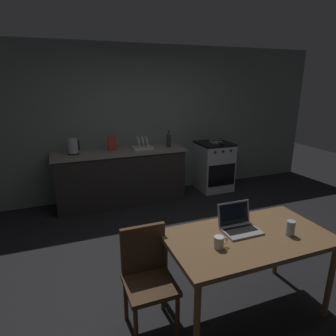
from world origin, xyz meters
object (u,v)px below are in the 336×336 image
laptop (239,225)px  chair (147,273)px  dining_table (248,243)px  electric_kettle (73,147)px  coffee_mug (219,242)px  bottle (169,139)px  dish_rack (142,146)px  stove_oven (214,166)px  frying_pan (216,141)px  drinking_glass (290,228)px  cereal_box (112,143)px

laptop → chair: bearing=176.1°
dining_table → electric_kettle: 3.11m
chair → electric_kettle: 2.74m
electric_kettle → coffee_mug: size_ratio=2.18×
bottle → dish_rack: size_ratio=0.83×
dining_table → bottle: bearing=82.8°
stove_oven → bottle: size_ratio=3.24×
dish_rack → dining_table: bearing=-87.8°
electric_kettle → coffee_mug: bearing=-73.1°
chair → frying_pan: (2.14, 2.64, 0.44)m
dining_table → electric_kettle: size_ratio=5.47×
frying_pan → chair: bearing=-129.1°
chair → dish_rack: (0.74, 2.67, 0.46)m
coffee_mug → drinking_glass: size_ratio=0.90×
stove_oven → electric_kettle: size_ratio=3.57×
coffee_mug → stove_oven: bearing=60.9°
electric_kettle → bottle: bottle is taller
chair → coffee_mug: (0.52, -0.25, 0.31)m
coffee_mug → laptop: bearing=31.0°
laptop → bottle: (0.38, 2.67, 0.24)m
dish_rack → chair: bearing=-105.5°
dining_table → cereal_box: cereal_box is taller
stove_oven → frying_pan: frying_pan is taller
dining_table → coffee_mug: (-0.33, -0.07, 0.12)m
chair → cereal_box: 2.75m
dining_table → dish_rack: bearing=92.2°
dining_table → bottle: bottle is taller
coffee_mug → frying_pan: bearing=60.5°
electric_kettle → stove_oven: bearing=-0.1°
stove_oven → cereal_box: cereal_box is taller
bottle → laptop: bearing=-98.0°
stove_oven → dish_rack: 1.48m
electric_kettle → bottle: 1.57m
stove_oven → frying_pan: size_ratio=2.21×
stove_oven → bottle: (-0.93, -0.05, 0.59)m
stove_oven → dining_table: (-1.28, -2.84, 0.23)m
dining_table → coffee_mug: size_ratio=11.93×
chair → laptop: (0.82, -0.06, 0.30)m
chair → dish_rack: bearing=58.0°
stove_oven → frying_pan: bearing=-72.9°
laptop → electric_kettle: 2.98m
electric_kettle → drinking_glass: 3.34m
dining_table → dish_rack: size_ratio=4.10×
cereal_box → frying_pan: bearing=-1.5°
coffee_mug → drinking_glass: bearing=-3.6°
frying_pan → coffee_mug: 3.31m
chair → electric_kettle: bearing=81.4°
drinking_glass → bottle: bearing=89.6°
stove_oven → dish_rack: bearing=179.9°
electric_kettle → frying_pan: 2.52m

